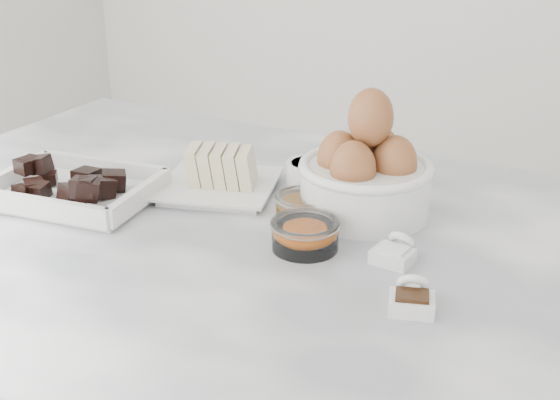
# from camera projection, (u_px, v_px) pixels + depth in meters

# --- Properties ---
(marble_slab) EXTENTS (1.20, 0.80, 0.04)m
(marble_slab) POSITION_uv_depth(u_px,v_px,m) (255.00, 247.00, 1.01)
(marble_slab) COLOR white
(marble_slab) RESTS_ON cabinet
(chocolate_dish) EXTENTS (0.25, 0.20, 0.06)m
(chocolate_dish) POSITION_uv_depth(u_px,v_px,m) (74.00, 184.00, 1.10)
(chocolate_dish) COLOR white
(chocolate_dish) RESTS_ON marble_slab
(butter_plate) EXTENTS (0.20, 0.20, 0.07)m
(butter_plate) POSITION_uv_depth(u_px,v_px,m) (217.00, 175.00, 1.13)
(butter_plate) COLOR white
(butter_plate) RESTS_ON marble_slab
(sugar_ramekin) EXTENTS (0.08, 0.08, 0.05)m
(sugar_ramekin) POSITION_uv_depth(u_px,v_px,m) (312.00, 176.00, 1.12)
(sugar_ramekin) COLOR white
(sugar_ramekin) RESTS_ON marble_slab
(egg_bowl) EXTENTS (0.18, 0.18, 0.17)m
(egg_bowl) POSITION_uv_depth(u_px,v_px,m) (366.00, 174.00, 1.04)
(egg_bowl) COLOR white
(egg_bowl) RESTS_ON marble_slab
(honey_bowl) EXTENTS (0.08, 0.08, 0.03)m
(honey_bowl) POSITION_uv_depth(u_px,v_px,m) (303.00, 206.00, 1.04)
(honey_bowl) COLOR white
(honey_bowl) RESTS_ON marble_slab
(zest_bowl) EXTENTS (0.09, 0.09, 0.04)m
(zest_bowl) POSITION_uv_depth(u_px,v_px,m) (305.00, 233.00, 0.96)
(zest_bowl) COLOR white
(zest_bowl) RESTS_ON marble_slab
(vanilla_spoon) EXTENTS (0.06, 0.07, 0.04)m
(vanilla_spoon) POSITION_uv_depth(u_px,v_px,m) (412.00, 298.00, 0.83)
(vanilla_spoon) COLOR white
(vanilla_spoon) RESTS_ON marble_slab
(salt_spoon) EXTENTS (0.05, 0.06, 0.04)m
(salt_spoon) POSITION_uv_depth(u_px,v_px,m) (395.00, 252.00, 0.93)
(salt_spoon) COLOR white
(salt_spoon) RESTS_ON marble_slab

